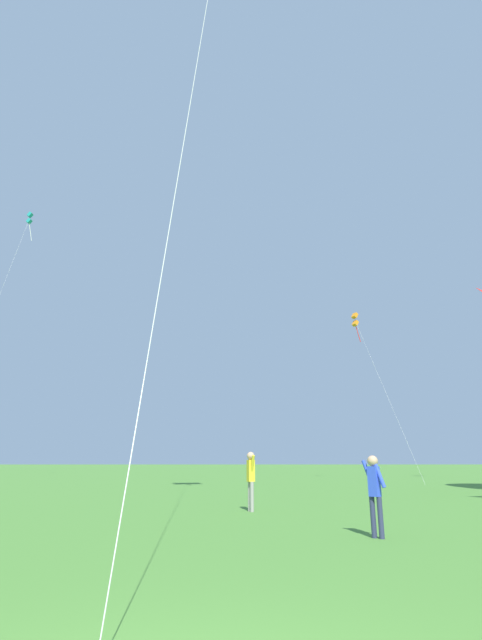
{
  "coord_description": "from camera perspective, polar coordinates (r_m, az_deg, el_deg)",
  "views": [
    {
      "loc": [
        0.28,
        -2.95,
        1.48
      ],
      "look_at": [
        0.62,
        24.66,
        9.65
      ],
      "focal_mm": 26.75,
      "sensor_mm": 36.0,
      "label": 1
    }
  ],
  "objects": [
    {
      "name": "kite_orange_box",
      "position": [
        41.7,
        13.55,
        -0.15
      ],
      "size": [
        2.36,
        6.93,
        13.65
      ],
      "color": "orange",
      "rests_on": "ground_plane"
    },
    {
      "name": "person_near_tree",
      "position": [
        15.45,
        1.18,
        -18.08
      ],
      "size": [
        0.27,
        0.55,
        1.74
      ],
      "color": "gray",
      "rests_on": "ground_plane"
    },
    {
      "name": "person_foreground_watcher",
      "position": [
        10.64,
        15.69,
        -18.75
      ],
      "size": [
        0.42,
        0.41,
        1.58
      ],
      "color": "#2D3351",
      "rests_on": "ground_plane"
    },
    {
      "name": "kite_teal_box",
      "position": [
        53.15,
        -24.07,
        10.72
      ],
      "size": [
        0.9,
        8.84,
        25.55
      ],
      "color": "teal",
      "rests_on": "ground_plane"
    }
  ]
}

